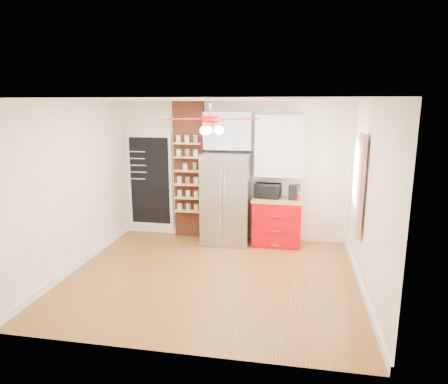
% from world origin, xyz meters
% --- Properties ---
extents(floor, '(4.50, 4.50, 0.00)m').
position_xyz_m(floor, '(0.00, 0.00, 0.00)').
color(floor, brown).
rests_on(floor, ground).
extents(ceiling, '(4.50, 4.50, 0.00)m').
position_xyz_m(ceiling, '(0.00, 0.00, 2.70)').
color(ceiling, white).
rests_on(ceiling, wall_back).
extents(wall_back, '(4.50, 0.02, 2.70)m').
position_xyz_m(wall_back, '(0.00, 2.00, 1.35)').
color(wall_back, '#FFF6CD').
rests_on(wall_back, floor).
extents(wall_front, '(4.50, 0.02, 2.70)m').
position_xyz_m(wall_front, '(0.00, -2.00, 1.35)').
color(wall_front, '#FFF6CD').
rests_on(wall_front, floor).
extents(wall_left, '(0.02, 4.00, 2.70)m').
position_xyz_m(wall_left, '(-2.25, 0.00, 1.35)').
color(wall_left, '#FFF6CD').
rests_on(wall_left, floor).
extents(wall_right, '(0.02, 4.00, 2.70)m').
position_xyz_m(wall_right, '(2.25, 0.00, 1.35)').
color(wall_right, '#FFF6CD').
rests_on(wall_right, floor).
extents(chalkboard, '(0.95, 0.05, 1.95)m').
position_xyz_m(chalkboard, '(-1.70, 1.96, 1.10)').
color(chalkboard, white).
rests_on(chalkboard, wall_back).
extents(brick_pillar, '(0.60, 0.16, 2.70)m').
position_xyz_m(brick_pillar, '(-0.85, 1.92, 1.35)').
color(brick_pillar, brown).
rests_on(brick_pillar, floor).
extents(fridge, '(0.90, 0.70, 1.75)m').
position_xyz_m(fridge, '(-0.05, 1.63, 0.88)').
color(fridge, '#A3A4A8').
rests_on(fridge, floor).
extents(upper_glass_cabinet, '(0.90, 0.35, 0.70)m').
position_xyz_m(upper_glass_cabinet, '(-0.05, 1.82, 2.15)').
color(upper_glass_cabinet, white).
rests_on(upper_glass_cabinet, wall_back).
extents(red_cabinet, '(0.94, 0.64, 0.90)m').
position_xyz_m(red_cabinet, '(0.92, 1.68, 0.45)').
color(red_cabinet, '#CB0008').
rests_on(red_cabinet, floor).
extents(upper_shelf_unit, '(0.90, 0.30, 1.15)m').
position_xyz_m(upper_shelf_unit, '(0.92, 1.85, 1.88)').
color(upper_shelf_unit, white).
rests_on(upper_shelf_unit, wall_back).
extents(window, '(0.04, 0.75, 1.05)m').
position_xyz_m(window, '(2.23, 0.90, 1.55)').
color(window, white).
rests_on(window, wall_right).
extents(curtain, '(0.06, 0.40, 1.55)m').
position_xyz_m(curtain, '(2.18, 0.35, 1.45)').
color(curtain, red).
rests_on(curtain, wall_right).
extents(ceiling_fan, '(1.40, 1.40, 0.44)m').
position_xyz_m(ceiling_fan, '(0.00, 0.00, 2.42)').
color(ceiling_fan, silver).
rests_on(ceiling_fan, ceiling).
extents(toaster_oven, '(0.51, 0.38, 0.26)m').
position_xyz_m(toaster_oven, '(0.73, 1.74, 1.03)').
color(toaster_oven, black).
rests_on(toaster_oven, red_cabinet).
extents(coffee_maker, '(0.22, 0.24, 0.28)m').
position_xyz_m(coffee_maker, '(1.23, 1.66, 1.04)').
color(coffee_maker, black).
rests_on(coffee_maker, red_cabinet).
extents(canister_left, '(0.11, 0.11, 0.13)m').
position_xyz_m(canister_left, '(1.29, 1.61, 0.97)').
color(canister_left, '#B10911').
rests_on(canister_left, red_cabinet).
extents(canister_right, '(0.11, 0.11, 0.16)m').
position_xyz_m(canister_right, '(1.29, 1.69, 0.98)').
color(canister_right, '#BF0D0A').
rests_on(canister_right, red_cabinet).
extents(pantry_jar_oats, '(0.10, 0.10, 0.13)m').
position_xyz_m(pantry_jar_oats, '(-0.90, 1.78, 1.44)').
color(pantry_jar_oats, beige).
rests_on(pantry_jar_oats, brick_pillar).
extents(pantry_jar_beans, '(0.09, 0.09, 0.14)m').
position_xyz_m(pantry_jar_beans, '(-0.70, 1.78, 1.44)').
color(pantry_jar_beans, '#99664E').
rests_on(pantry_jar_beans, brick_pillar).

